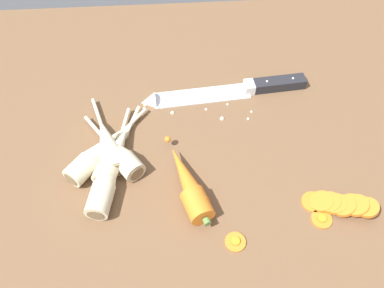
# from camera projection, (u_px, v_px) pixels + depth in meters

# --- Properties ---
(ground_plane) EXTENTS (1.20, 0.90, 0.04)m
(ground_plane) POSITION_uv_depth(u_px,v_px,m) (191.00, 147.00, 0.77)
(ground_plane) COLOR brown
(chefs_knife) EXTENTS (0.35, 0.06, 0.04)m
(chefs_knife) POSITION_uv_depth(u_px,v_px,m) (222.00, 92.00, 0.82)
(chefs_knife) COLOR silver
(chefs_knife) RESTS_ON ground_plane
(whole_carrot) EXTENTS (0.09, 0.18, 0.04)m
(whole_carrot) POSITION_uv_depth(u_px,v_px,m) (189.00, 184.00, 0.67)
(whole_carrot) COLOR orange
(whole_carrot) RESTS_ON ground_plane
(parsnip_front) EXTENTS (0.15, 0.18, 0.04)m
(parsnip_front) POSITION_uv_depth(u_px,v_px,m) (97.00, 154.00, 0.71)
(parsnip_front) COLOR beige
(parsnip_front) RESTS_ON ground_plane
(parsnip_mid_left) EXTENTS (0.08, 0.19, 0.04)m
(parsnip_mid_left) POSITION_uv_depth(u_px,v_px,m) (108.00, 144.00, 0.72)
(parsnip_mid_left) COLOR beige
(parsnip_mid_left) RESTS_ON ground_plane
(parsnip_mid_right) EXTENTS (0.12, 0.16, 0.04)m
(parsnip_mid_right) POSITION_uv_depth(u_px,v_px,m) (119.00, 153.00, 0.71)
(parsnip_mid_right) COLOR beige
(parsnip_mid_right) RESTS_ON ground_plane
(parsnip_back) EXTENTS (0.08, 0.18, 0.04)m
(parsnip_back) POSITION_uv_depth(u_px,v_px,m) (115.00, 154.00, 0.71)
(parsnip_back) COLOR beige
(parsnip_back) RESTS_ON ground_plane
(parsnip_outer) EXTENTS (0.07, 0.24, 0.04)m
(parsnip_outer) POSITION_uv_depth(u_px,v_px,m) (108.00, 175.00, 0.68)
(parsnip_outer) COLOR beige
(parsnip_outer) RESTS_ON ground_plane
(carrot_slice_stack) EXTENTS (0.12, 0.06, 0.04)m
(carrot_slice_stack) POSITION_uv_depth(u_px,v_px,m) (339.00, 204.00, 0.66)
(carrot_slice_stack) COLOR orange
(carrot_slice_stack) RESTS_ON ground_plane
(carrot_slice_stray_near) EXTENTS (0.03, 0.03, 0.01)m
(carrot_slice_stray_near) POSITION_uv_depth(u_px,v_px,m) (322.00, 219.00, 0.65)
(carrot_slice_stray_near) COLOR orange
(carrot_slice_stray_near) RESTS_ON ground_plane
(carrot_slice_stray_mid) EXTENTS (0.03, 0.03, 0.01)m
(carrot_slice_stray_mid) POSITION_uv_depth(u_px,v_px,m) (235.00, 241.00, 0.63)
(carrot_slice_stray_mid) COLOR orange
(carrot_slice_stray_mid) RESTS_ON ground_plane
(mince_crumbs) EXTENTS (0.22, 0.09, 0.01)m
(mince_crumbs) POSITION_uv_depth(u_px,v_px,m) (192.00, 103.00, 0.81)
(mince_crumbs) COLOR beige
(mince_crumbs) RESTS_ON ground_plane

